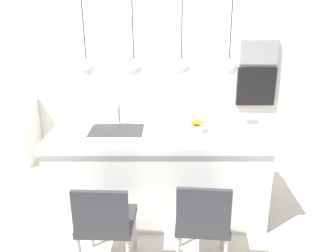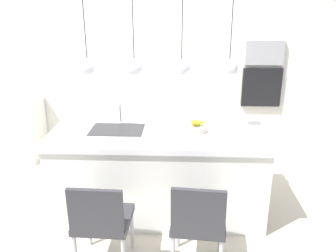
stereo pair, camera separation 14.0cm
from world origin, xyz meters
TOP-DOWN VIEW (x-y plane):
  - floor at (0.00, 0.00)m, footprint 6.60×6.60m
  - back_wall at (0.00, 1.65)m, footprint 6.00×0.10m
  - kitchen_island at (0.00, 0.00)m, footprint 2.26×1.02m
  - sink_basin at (-0.44, 0.00)m, footprint 0.56×0.40m
  - faucet at (-0.44, 0.21)m, footprint 0.02×0.17m
  - fruit_bowl at (0.37, -0.01)m, footprint 0.28×0.28m
  - microwave at (1.40, 1.58)m, footprint 0.54×0.08m
  - oven at (1.40, 1.58)m, footprint 0.56×0.08m
  - chair_near at (-0.43, -0.94)m, footprint 0.49×0.47m
  - chair_middle at (0.40, -0.94)m, footprint 0.49×0.50m
  - pendant_light_left at (-0.70, 0.00)m, footprint 0.17×0.17m
  - pendant_light_center_left at (-0.23, 0.00)m, footprint 0.17×0.17m
  - pendant_light_center_right at (0.23, 0.00)m, footprint 0.17×0.17m
  - pendant_light_right at (0.70, 0.00)m, footprint 0.17×0.17m

SIDE VIEW (x-z plane):
  - floor at x=0.00m, z-range 0.00..0.00m
  - kitchen_island at x=0.00m, z-range 0.00..0.95m
  - chair_near at x=-0.43m, z-range 0.06..0.91m
  - chair_middle at x=0.40m, z-range 0.06..0.93m
  - sink_basin at x=-0.44m, z-range 0.93..0.95m
  - fruit_bowl at x=0.37m, z-range 0.91..1.06m
  - oven at x=1.40m, z-range 0.77..1.33m
  - faucet at x=-0.44m, z-range 0.98..1.20m
  - back_wall at x=0.00m, z-range 0.00..2.60m
  - microwave at x=1.40m, z-range 1.38..1.72m
  - pendant_light_left at x=-0.70m, z-range 1.23..2.00m
  - pendant_light_center_left at x=-0.23m, z-range 1.23..2.00m
  - pendant_light_center_right at x=0.23m, z-range 1.23..2.00m
  - pendant_light_right at x=0.70m, z-range 1.23..2.00m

